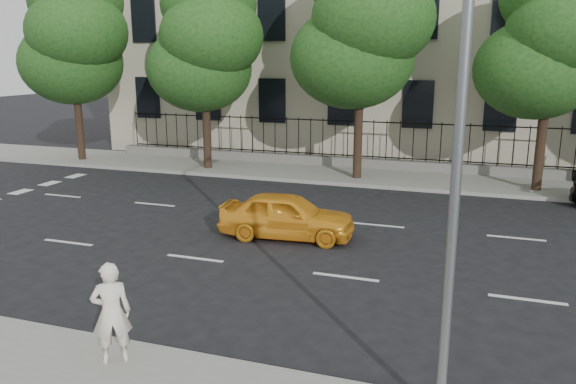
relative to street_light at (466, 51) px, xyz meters
name	(u,v)px	position (x,y,z in m)	size (l,w,h in m)	color
ground	(317,323)	(-2.50, 1.77, -5.15)	(120.00, 120.00, 0.00)	black
far_sidewalk	(407,179)	(-2.50, 15.77, -5.07)	(60.00, 4.00, 0.15)	gray
lane_markings	(364,248)	(-2.50, 6.52, -5.14)	(49.60, 4.62, 0.01)	silver
iron_fence	(412,159)	(-2.50, 17.47, -4.50)	(30.00, 0.50, 2.20)	slate
street_light	(466,51)	(0.00, 0.00, 0.00)	(0.25, 3.32, 8.05)	slate
tree_a	(75,36)	(-18.46, 15.13, 0.98)	(5.71, 5.31, 9.39)	#382619
tree_b	(206,40)	(-11.46, 15.13, 0.69)	(5.53, 5.12, 8.97)	#382619
tree_c	(363,24)	(-4.46, 15.13, 1.26)	(5.89, 5.50, 9.80)	#382619
tree_d	(553,37)	(2.54, 15.13, 0.69)	(5.34, 4.94, 8.84)	#382619
yellow_taxi	(287,215)	(-4.80, 6.70, -4.49)	(1.56, 3.89, 1.32)	#FEAA23
woman_near	(111,313)	(-5.22, -0.94, -4.13)	(0.63, 0.42, 1.74)	white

